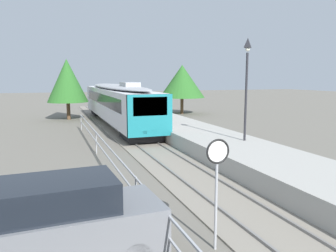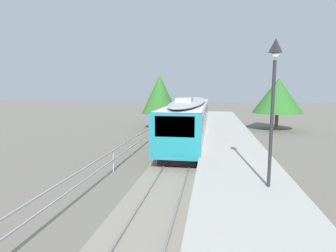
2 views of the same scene
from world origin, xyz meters
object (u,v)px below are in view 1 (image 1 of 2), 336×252
Objects in this scene: commuter_train at (117,101)px; speed_limit_sign at (217,167)px; parked_suv_grey at (56,223)px; platform_lamp_mid_platform at (247,70)px.

commuter_train is 22.50m from speed_limit_sign.
parked_suv_grey is (-3.70, 0.49, -1.06)m from speed_limit_sign.
commuter_train is 4.48× the size of parked_suv_grey.
commuter_train is 7.48× the size of speed_limit_sign.
commuter_train is 15.05m from platform_lamp_mid_platform.
speed_limit_sign is 0.60× the size of parked_suv_grey.
platform_lamp_mid_platform is 12.87m from parked_suv_grey.
platform_lamp_mid_platform is at bearing -74.10° from commuter_train.
speed_limit_sign is at bearing -94.99° from commuter_train.
parked_suv_grey is at bearing -104.46° from commuter_train.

